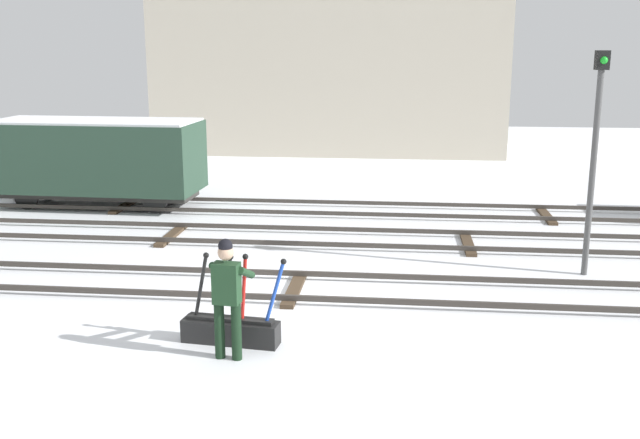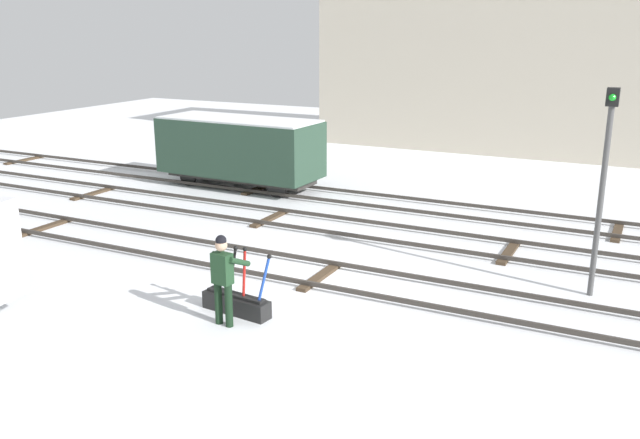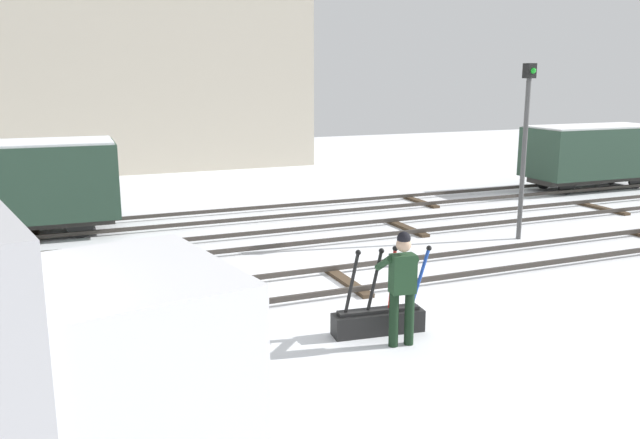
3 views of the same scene
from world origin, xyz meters
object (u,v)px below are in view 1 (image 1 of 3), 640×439
signal_post (595,143)px  freight_car_far_end (96,157)px  rail_worker (227,291)px  switch_lever_frame (231,328)px

signal_post → freight_car_far_end: size_ratio=0.75×
rail_worker → freight_car_far_end: bearing=128.1°
rail_worker → signal_post: (6.18, 4.76, 1.62)m
switch_lever_frame → freight_car_far_end: size_ratio=0.29×
switch_lever_frame → rail_worker: size_ratio=0.92×
switch_lever_frame → signal_post: size_ratio=0.38×
rail_worker → freight_car_far_end: size_ratio=0.31×
rail_worker → signal_post: signal_post is taller
rail_worker → freight_car_far_end: 11.63m
rail_worker → signal_post: 7.97m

